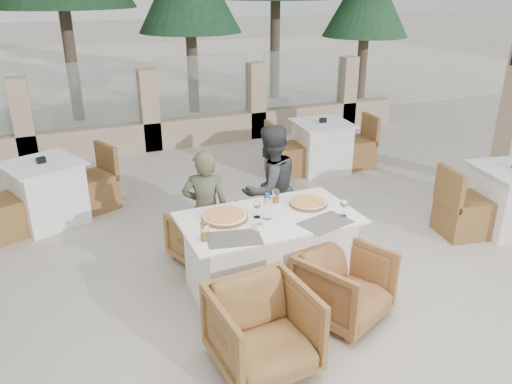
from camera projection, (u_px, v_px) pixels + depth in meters
name	position (u px, v px, depth m)	size (l,w,h in m)	color
ground	(262.00, 289.00, 4.80)	(80.00, 80.00, 0.00)	#BEB3A3
sand_patch	(92.00, 71.00, 16.66)	(30.00, 16.00, 0.01)	beige
perimeter_wall_far	(149.00, 105.00, 8.56)	(10.00, 0.34, 1.60)	tan
pine_far_right	(367.00, 6.00, 11.44)	(1.98, 1.98, 4.50)	#25522E
dining_table	(269.00, 254.00, 4.66)	(1.60, 0.90, 0.77)	white
placemat_near_left	(234.00, 238.00, 4.13)	(0.45, 0.30, 0.00)	#57524B
placemat_near_right	(326.00, 223.00, 4.40)	(0.45, 0.30, 0.00)	#635D55
pizza_left	(225.00, 216.00, 4.46)	(0.42, 0.42, 0.05)	#EC5620
pizza_right	(308.00, 203.00, 4.75)	(0.36, 0.36, 0.05)	#CB601B
water_bottle	(267.00, 206.00, 4.43)	(0.07, 0.07, 0.25)	#AAC9E0
wine_glass_centre	(257.00, 208.00, 4.47)	(0.08, 0.08, 0.18)	white
wine_glass_corner	(344.00, 207.00, 4.49)	(0.08, 0.08, 0.18)	white
beer_glass_left	(205.00, 232.00, 4.08)	(0.07, 0.07, 0.15)	orange
beer_glass_right	(276.00, 196.00, 4.79)	(0.06, 0.06, 0.13)	orange
olive_dish	(260.00, 225.00, 4.30)	(0.11, 0.11, 0.04)	white
armchair_far_left	(203.00, 236.00, 5.24)	(0.59, 0.60, 0.55)	olive
armchair_far_right	(274.00, 225.00, 5.43)	(0.63, 0.65, 0.59)	olive
armchair_near_left	(263.00, 330.00, 3.72)	(0.71, 0.73, 0.67)	olive
armchair_near_right	(344.00, 285.00, 4.30)	(0.68, 0.70, 0.64)	#976436
diner_left	(206.00, 210.00, 4.97)	(0.46, 0.30, 1.26)	#4F523B
diner_right	(270.00, 189.00, 5.30)	(0.68, 0.53, 1.40)	#37393C
bg_table_a	(47.00, 193.00, 6.02)	(1.64, 0.82, 0.77)	white
bg_table_b	(322.00, 147.00, 7.73)	(1.64, 0.82, 0.77)	white
bg_table_c	(510.00, 199.00, 5.85)	(1.64, 0.82, 0.77)	silver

